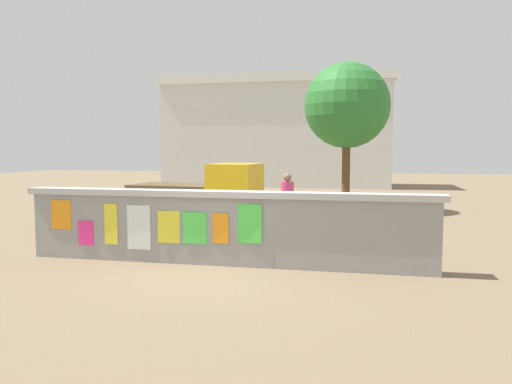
{
  "coord_description": "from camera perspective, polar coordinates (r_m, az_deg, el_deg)",
  "views": [
    {
      "loc": [
        2.61,
        -9.1,
        2.24
      ],
      "look_at": [
        0.09,
        2.62,
        1.2
      ],
      "focal_mm": 34.59,
      "sensor_mm": 36.0,
      "label": 1
    }
  ],
  "objects": [
    {
      "name": "building_background",
      "position": [
        30.78,
        2.45,
        6.98
      ],
      "size": [
        13.92,
        4.67,
        6.6
      ],
      "color": "silver",
      "rests_on": "ground"
    },
    {
      "name": "motorcycle",
      "position": [
        12.68,
        11.75,
        -3.2
      ],
      "size": [
        1.9,
        0.56,
        0.87
      ],
      "color": "black",
      "rests_on": "ground"
    },
    {
      "name": "tree_roadside",
      "position": [
        18.33,
        10.47,
        9.77
      ],
      "size": [
        3.09,
        3.09,
        5.36
      ],
      "color": "brown",
      "rests_on": "ground"
    },
    {
      "name": "bicycle_near",
      "position": [
        10.56,
        -0.61,
        -5.28
      ],
      "size": [
        1.69,
        0.45,
        0.95
      ],
      "color": "black",
      "rests_on": "ground"
    },
    {
      "name": "person_walking",
      "position": [
        12.86,
        3.64,
        -0.64
      ],
      "size": [
        0.48,
        0.48,
        1.62
      ],
      "color": "#3F994C",
      "rests_on": "ground"
    },
    {
      "name": "poster_wall",
      "position": [
        9.59,
        -3.91,
        -4.03
      ],
      "size": [
        8.23,
        0.42,
        1.44
      ],
      "color": "gray",
      "rests_on": "ground"
    },
    {
      "name": "auto_rickshaw_truck",
      "position": [
        13.89,
        -6.24,
        -0.6
      ],
      "size": [
        3.72,
        1.81,
        1.85
      ],
      "color": "black",
      "rests_on": "ground"
    },
    {
      "name": "ground",
      "position": [
        17.45,
        3.4,
        -2.42
      ],
      "size": [
        60.0,
        60.0,
        0.0
      ],
      "primitive_type": "plane",
      "color": "#7A664C"
    }
  ]
}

